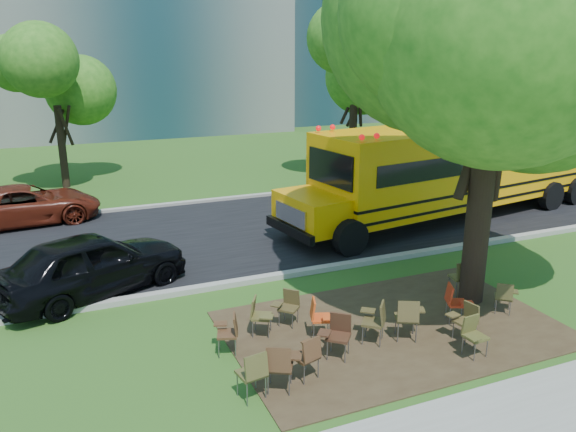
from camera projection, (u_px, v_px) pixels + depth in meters
name	position (u px, v px, depth m)	size (l,w,h in m)	color
ground	(341.00, 327.00, 12.12)	(160.00, 160.00, 0.00)	#30561A
dirt_patch	(393.00, 328.00, 12.04)	(7.00, 4.50, 0.03)	#382819
asphalt_road	(240.00, 232.00, 18.30)	(80.00, 8.00, 0.04)	black
kerb_near	(287.00, 274.00, 14.75)	(80.00, 0.25, 0.14)	gray
kerb_far	(208.00, 201.00, 21.91)	(80.00, 0.25, 0.14)	gray
bg_tree_2	(55.00, 88.00, 23.21)	(4.80, 4.80, 6.62)	black
bg_tree_3	(355.00, 65.00, 26.02)	(5.60, 5.60, 7.84)	black
bg_tree_4	(503.00, 78.00, 28.29)	(5.00, 5.00, 6.85)	black
main_tree	(495.00, 53.00, 11.76)	(7.11, 7.11, 9.25)	black
school_bus	(465.00, 163.00, 19.85)	(13.54, 4.78, 3.25)	#F09E07
chair_0	(254.00, 370.00, 9.46)	(0.62, 0.62, 0.92)	#4A4620
chair_1	(281.00, 363.00, 9.63)	(0.78, 0.61, 0.94)	#442A18
chair_2	(308.00, 353.00, 10.03)	(0.59, 0.65, 0.87)	#4D2F1B
chair_3	(338.00, 331.00, 10.78)	(0.76, 0.60, 0.89)	#3F2316
chair_4	(408.00, 315.00, 11.37)	(0.77, 0.61, 0.94)	#493E20
chair_5	(473.00, 332.00, 10.83)	(0.54, 0.52, 0.82)	#4D4A21
chair_6	(466.00, 318.00, 11.43)	(0.56, 0.55, 0.81)	#4F4322
chair_7	(505.00, 295.00, 12.56)	(0.66, 0.52, 0.77)	#423D1C
chair_8	(229.00, 330.00, 10.93)	(0.51, 0.65, 0.82)	#4A2E1A
chair_9	(288.00, 304.00, 12.07)	(0.68, 0.54, 0.80)	#473C1F
chair_10	(319.00, 315.00, 11.49)	(0.53, 0.68, 0.86)	#D44616
chair_11	(376.00, 318.00, 11.29)	(0.61, 0.78, 0.91)	#443B1D
chair_12	(455.00, 300.00, 12.16)	(0.56, 0.71, 0.87)	red
chair_13	(462.00, 275.00, 13.48)	(0.65, 0.53, 0.90)	#4C4921
chair_14	(259.00, 313.00, 11.58)	(0.55, 0.70, 0.84)	brown
black_car	(92.00, 264.00, 13.54)	(1.85, 4.60, 1.57)	black
bg_car_red	(26.00, 205.00, 19.10)	(2.23, 4.83, 1.34)	#53190E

